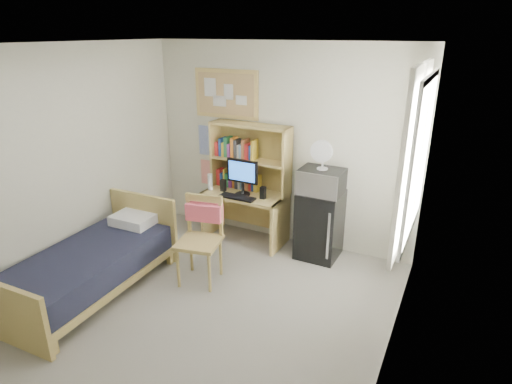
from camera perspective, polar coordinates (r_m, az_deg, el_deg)
The scene contains 25 objects.
floor at distance 4.50m, azimuth -8.35°, elevation -16.70°, with size 3.60×4.20×0.02m, color gray.
ceiling at distance 3.58m, azimuth -10.62°, elevation 18.71°, with size 3.60×4.20×0.02m, color silver.
wall_back at distance 5.59m, azimuth 3.22°, elevation 6.15°, with size 3.60×0.04×2.60m, color silver.
wall_left at distance 5.07m, azimuth -26.18°, elevation 2.47°, with size 0.04×4.20×2.60m, color silver.
wall_right at distance 3.22m, azimuth 17.94°, elevation -6.27°, with size 0.04×4.20×2.60m, color silver.
window_unit at distance 4.24m, azimuth 20.44°, elevation 4.29°, with size 0.10×1.40×1.70m, color white.
curtain_left at distance 3.86m, azimuth 19.25°, elevation 2.90°, with size 0.04×0.55×1.70m, color white.
curtain_right at distance 4.63m, azimuth 20.70°, elevation 5.57°, with size 0.04×0.55×1.70m, color white.
bulletin_board at distance 5.81m, azimuth -3.98°, elevation 12.91°, with size 0.94×0.03×0.64m, color tan.
poster_wave at distance 6.10m, azimuth -6.41°, elevation 6.81°, with size 0.30×0.01×0.42m, color #2842A0.
poster_japan at distance 6.23m, azimuth -6.24°, elevation 2.61°, with size 0.28×0.01×0.36m, color red.
desk at distance 5.81m, azimuth -1.46°, elevation -3.31°, with size 1.09×0.55×0.68m, color #DBBD6B.
desk_chair at distance 4.84m, azimuth -7.64°, elevation -6.58°, with size 0.50×0.50×1.00m, color tan.
mini_fridge at distance 5.42m, azimuth 8.47°, elevation -4.31°, with size 0.51×0.51×0.86m, color black.
bed at distance 5.05m, azimuth -21.28°, elevation -9.90°, with size 0.92×1.84×0.51m, color black.
hutch at distance 5.66m, azimuth -0.79°, elevation 4.58°, with size 1.10×0.28×0.90m, color #DBBD6B.
monitor at distance 5.55m, azimuth -1.82°, elevation 1.87°, with size 0.43×0.03×0.46m, color black.
keyboard at distance 5.51m, azimuth -2.51°, elevation -0.71°, with size 0.48×0.15×0.02m, color black.
speaker_left at distance 5.74m, azimuth -4.41°, elevation 0.89°, with size 0.07×0.07×0.16m, color black.
speaker_right at distance 5.46m, azimuth 0.94°, elevation -0.11°, with size 0.07×0.07×0.16m, color black.
water_bottle at distance 5.80m, azimuth -6.13°, elevation 1.35°, with size 0.07×0.07×0.22m, color white.
hoodie at distance 4.89m, azimuth -6.91°, elevation -2.69°, with size 0.42×0.13×0.20m, color #F95E72.
microwave at distance 5.19m, azimuth 8.73°, elevation 1.43°, with size 0.52×0.39×0.30m, color #BBBBC0.
desk_fan at distance 5.09m, azimuth 8.92°, elevation 4.75°, with size 0.26×0.26×0.33m, color white.
pillow at distance 5.38m, azimuth -16.08°, elevation -3.58°, with size 0.49×0.34×0.12m, color white.
Camera 1 is at (2.13, -2.88, 2.71)m, focal length 30.00 mm.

